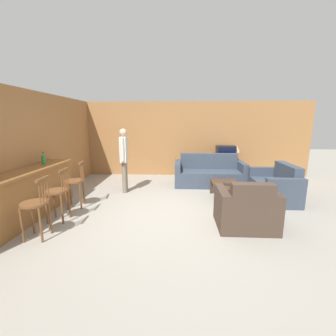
{
  "coord_description": "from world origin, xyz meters",
  "views": [
    {
      "loc": [
        0.2,
        -4.31,
        1.91
      ],
      "look_at": [
        -0.08,
        0.81,
        0.85
      ],
      "focal_mm": 24.0,
      "sensor_mm": 36.0,
      "label": 1
    }
  ],
  "objects_px": {
    "couch_far": "(209,174)",
    "loveseat_right": "(275,187)",
    "person_by_window": "(124,157)",
    "bottle": "(44,159)",
    "bar_chair_near": "(36,207)",
    "armchair_near": "(246,210)",
    "table_lamp": "(237,149)",
    "tv_unit": "(225,169)",
    "coffee_table": "(226,186)",
    "tv": "(226,153)",
    "bar_chair_mid": "(58,194)",
    "bar_chair_far": "(75,183)",
    "book_on_table": "(227,184)"
  },
  "relations": [
    {
      "from": "tv",
      "to": "table_lamp",
      "type": "distance_m",
      "value": 0.39
    },
    {
      "from": "table_lamp",
      "to": "tv_unit",
      "type": "bearing_deg",
      "value": 180.0
    },
    {
      "from": "loveseat_right",
      "to": "book_on_table",
      "type": "distance_m",
      "value": 1.24
    },
    {
      "from": "armchair_near",
      "to": "coffee_table",
      "type": "height_order",
      "value": "armchair_near"
    },
    {
      "from": "bar_chair_near",
      "to": "tv_unit",
      "type": "distance_m",
      "value": 5.83
    },
    {
      "from": "armchair_near",
      "to": "tv",
      "type": "xyz_separation_m",
      "value": [
        0.34,
        3.75,
        0.53
      ]
    },
    {
      "from": "bar_chair_near",
      "to": "tv",
      "type": "distance_m",
      "value": 5.83
    },
    {
      "from": "loveseat_right",
      "to": "table_lamp",
      "type": "height_order",
      "value": "table_lamp"
    },
    {
      "from": "bottle",
      "to": "table_lamp",
      "type": "bearing_deg",
      "value": 30.84
    },
    {
      "from": "coffee_table",
      "to": "bar_chair_far",
      "type": "bearing_deg",
      "value": -169.01
    },
    {
      "from": "couch_far",
      "to": "tv_unit",
      "type": "relative_size",
      "value": 2.04
    },
    {
      "from": "loveseat_right",
      "to": "bar_chair_near",
      "type": "bearing_deg",
      "value": -155.54
    },
    {
      "from": "armchair_near",
      "to": "tv_unit",
      "type": "bearing_deg",
      "value": 84.82
    },
    {
      "from": "loveseat_right",
      "to": "tv_unit",
      "type": "relative_size",
      "value": 1.37
    },
    {
      "from": "bar_chair_far",
      "to": "bar_chair_near",
      "type": "bearing_deg",
      "value": -89.99
    },
    {
      "from": "loveseat_right",
      "to": "tv",
      "type": "bearing_deg",
      "value": 110.48
    },
    {
      "from": "bar_chair_near",
      "to": "coffee_table",
      "type": "distance_m",
      "value": 4.07
    },
    {
      "from": "bar_chair_near",
      "to": "tv_unit",
      "type": "xyz_separation_m",
      "value": [
        3.9,
        4.33,
        -0.25
      ]
    },
    {
      "from": "armchair_near",
      "to": "table_lamp",
      "type": "bearing_deg",
      "value": 79.42
    },
    {
      "from": "bottle",
      "to": "book_on_table",
      "type": "distance_m",
      "value": 4.24
    },
    {
      "from": "bar_chair_mid",
      "to": "table_lamp",
      "type": "xyz_separation_m",
      "value": [
        4.26,
        3.66,
        0.45
      ]
    },
    {
      "from": "book_on_table",
      "to": "table_lamp",
      "type": "height_order",
      "value": "table_lamp"
    },
    {
      "from": "coffee_table",
      "to": "table_lamp",
      "type": "height_order",
      "value": "table_lamp"
    },
    {
      "from": "bar_chair_mid",
      "to": "bar_chair_far",
      "type": "height_order",
      "value": "same"
    },
    {
      "from": "bottle",
      "to": "bar_chair_near",
      "type": "bearing_deg",
      "value": -64.64
    },
    {
      "from": "bar_chair_near",
      "to": "tv_unit",
      "type": "height_order",
      "value": "bar_chair_near"
    },
    {
      "from": "armchair_near",
      "to": "person_by_window",
      "type": "height_order",
      "value": "person_by_window"
    },
    {
      "from": "bar_chair_mid",
      "to": "coffee_table",
      "type": "relative_size",
      "value": 1.0
    },
    {
      "from": "tv",
      "to": "bar_chair_near",
      "type": "bearing_deg",
      "value": -131.99
    },
    {
      "from": "bar_chair_far",
      "to": "bar_chair_mid",
      "type": "bearing_deg",
      "value": -89.98
    },
    {
      "from": "bar_chair_near",
      "to": "armchair_near",
      "type": "bearing_deg",
      "value": 9.26
    },
    {
      "from": "bar_chair_near",
      "to": "armchair_near",
      "type": "distance_m",
      "value": 3.61
    },
    {
      "from": "bar_chair_mid",
      "to": "bottle",
      "type": "height_order",
      "value": "bottle"
    },
    {
      "from": "bar_chair_mid",
      "to": "couch_far",
      "type": "bearing_deg",
      "value": 40.18
    },
    {
      "from": "table_lamp",
      "to": "bar_chair_mid",
      "type": "bearing_deg",
      "value": -139.31
    },
    {
      "from": "coffee_table",
      "to": "bottle",
      "type": "distance_m",
      "value": 4.27
    },
    {
      "from": "couch_far",
      "to": "armchair_near",
      "type": "distance_m",
      "value": 2.85
    },
    {
      "from": "armchair_near",
      "to": "tv_unit",
      "type": "relative_size",
      "value": 1.0
    },
    {
      "from": "coffee_table",
      "to": "table_lamp",
      "type": "xyz_separation_m",
      "value": [
        0.77,
        2.24,
        0.64
      ]
    },
    {
      "from": "couch_far",
      "to": "loveseat_right",
      "type": "bearing_deg",
      "value": -40.79
    },
    {
      "from": "person_by_window",
      "to": "bar_chair_near",
      "type": "bearing_deg",
      "value": -108.09
    },
    {
      "from": "armchair_near",
      "to": "table_lamp",
      "type": "distance_m",
      "value": 3.87
    },
    {
      "from": "tv_unit",
      "to": "bar_chair_mid",
      "type": "bearing_deg",
      "value": -136.79
    },
    {
      "from": "tv_unit",
      "to": "person_by_window",
      "type": "relative_size",
      "value": 0.59
    },
    {
      "from": "coffee_table",
      "to": "loveseat_right",
      "type": "bearing_deg",
      "value": 2.63
    },
    {
      "from": "bar_chair_mid",
      "to": "person_by_window",
      "type": "xyz_separation_m",
      "value": [
        0.84,
        1.9,
        0.44
      ]
    },
    {
      "from": "loveseat_right",
      "to": "person_by_window",
      "type": "relative_size",
      "value": 0.8
    },
    {
      "from": "loveseat_right",
      "to": "tv_unit",
      "type": "height_order",
      "value": "loveseat_right"
    },
    {
      "from": "couch_far",
      "to": "loveseat_right",
      "type": "xyz_separation_m",
      "value": [
        1.47,
        -1.27,
        -0.0
      ]
    },
    {
      "from": "bar_chair_mid",
      "to": "loveseat_right",
      "type": "xyz_separation_m",
      "value": [
        4.71,
        1.47,
        -0.22
      ]
    }
  ]
}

